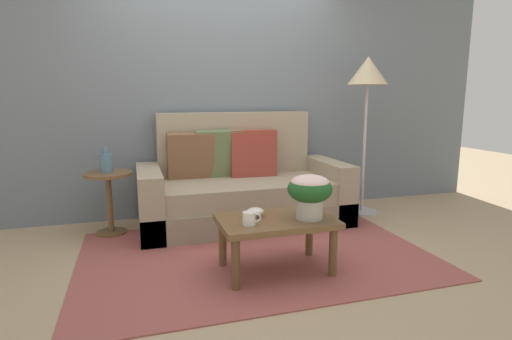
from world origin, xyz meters
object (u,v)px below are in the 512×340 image
object	(u,v)px
floor_lamp	(367,82)
snack_bowl	(255,212)
coffee_mug	(250,219)
coffee_table	(276,227)
table_vase	(106,162)
couch	(241,189)
side_table	(109,192)
potted_plant	(310,191)

from	to	relation	value
floor_lamp	snack_bowl	distance (m)	2.10
coffee_mug	coffee_table	bearing A→B (deg)	22.00
table_vase	floor_lamp	bearing A→B (deg)	-2.01
couch	floor_lamp	distance (m)	1.71
table_vase	coffee_table	bearing A→B (deg)	-46.05
side_table	coffee_mug	distance (m)	1.62
coffee_table	side_table	size ratio (longest dim) A/B	1.41
side_table	table_vase	world-z (taller)	table_vase
potted_plant	coffee_mug	bearing A→B (deg)	-178.03
snack_bowl	coffee_mug	bearing A→B (deg)	-117.99
coffee_table	coffee_mug	world-z (taller)	coffee_mug
coffee_table	floor_lamp	size ratio (longest dim) A/B	0.49
floor_lamp	coffee_mug	distance (m)	2.25
potted_plant	table_vase	xyz separation A→B (m)	(-1.41, 1.31, 0.07)
potted_plant	table_vase	bearing A→B (deg)	137.09
snack_bowl	couch	bearing A→B (deg)	80.11
potted_plant	coffee_mug	distance (m)	0.47
coffee_table	side_table	world-z (taller)	side_table
potted_plant	snack_bowl	size ratio (longest dim) A/B	2.50
coffee_table	coffee_mug	size ratio (longest dim) A/B	6.26
floor_lamp	table_vase	size ratio (longest dim) A/B	7.38
couch	coffee_table	size ratio (longest dim) A/B	2.46
side_table	snack_bowl	size ratio (longest dim) A/B	4.59
coffee_table	coffee_mug	distance (m)	0.27
couch	snack_bowl	bearing A→B (deg)	-99.89
side_table	snack_bowl	world-z (taller)	side_table
potted_plant	couch	bearing A→B (deg)	96.64
potted_plant	snack_bowl	world-z (taller)	potted_plant
couch	snack_bowl	world-z (taller)	couch
coffee_table	snack_bowl	bearing A→B (deg)	146.91
coffee_table	table_vase	xyz separation A→B (m)	(-1.19, 1.24, 0.33)
floor_lamp	coffee_table	bearing A→B (deg)	-140.72
coffee_table	potted_plant	distance (m)	0.35
floor_lamp	snack_bowl	size ratio (longest dim) A/B	13.13
potted_plant	coffee_mug	world-z (taller)	potted_plant
side_table	table_vase	size ratio (longest dim) A/B	2.58
couch	coffee_table	bearing A→B (deg)	-93.16
table_vase	snack_bowl	bearing A→B (deg)	-47.34
floor_lamp	potted_plant	bearing A→B (deg)	-134.04
floor_lamp	table_vase	world-z (taller)	floor_lamp
coffee_table	table_vase	size ratio (longest dim) A/B	3.65
side_table	table_vase	distance (m)	0.27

